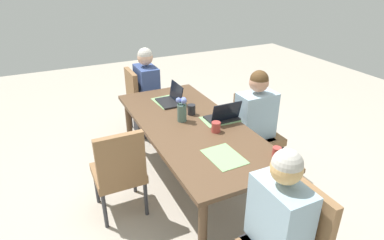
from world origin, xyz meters
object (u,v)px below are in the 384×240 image
at_px(chair_near_right_near, 119,169).
at_px(coffee_mug_near_left, 216,127).
at_px(chair_far_left_mid, 255,128).
at_px(person_head_right_left_far, 276,236).
at_px(chair_head_left_left_near, 141,98).
at_px(coffee_mug_near_right, 277,152).
at_px(laptop_head_left_left_near, 171,99).
at_px(coffee_mug_centre_left, 191,110).
at_px(dining_table, 192,131).
at_px(person_head_left_left_near, 148,97).
at_px(flower_vase, 182,110).
at_px(person_far_left_mid, 254,130).
at_px(laptop_far_left_mid, 223,116).

bearing_deg(chair_near_right_near, coffee_mug_near_left, 82.34).
relative_size(chair_far_left_mid, person_head_right_left_far, 0.75).
bearing_deg(chair_far_left_mid, chair_head_left_left_near, -147.68).
bearing_deg(coffee_mug_near_right, chair_head_left_left_near, -168.24).
distance_m(laptop_head_left_left_near, coffee_mug_near_right, 1.45).
bearing_deg(coffee_mug_centre_left, chair_far_left_mid, 74.53).
bearing_deg(coffee_mug_near_left, coffee_mug_centre_left, -174.87).
distance_m(dining_table, person_head_right_left_far, 1.37).
xyz_separation_m(person_head_left_left_near, flower_vase, (1.23, -0.04, 0.33)).
relative_size(chair_far_left_mid, coffee_mug_near_right, 11.05).
xyz_separation_m(coffee_mug_near_right, coffee_mug_centre_left, (-1.04, -0.28, 0.01)).
height_order(chair_head_left_left_near, coffee_mug_near_left, chair_head_left_left_near).
bearing_deg(flower_vase, person_far_left_mid, 77.95).
bearing_deg(coffee_mug_centre_left, laptop_head_left_left_near, -168.62).
bearing_deg(person_far_left_mid, flower_vase, -102.05).
bearing_deg(person_head_left_left_near, person_far_left_mid, 27.91).
height_order(person_head_right_left_far, chair_near_right_near, person_head_right_left_far).
bearing_deg(laptop_far_left_mid, person_far_left_mid, 89.82).
height_order(coffee_mug_near_left, coffee_mug_near_right, coffee_mug_near_left).
distance_m(chair_far_left_mid, coffee_mug_centre_left, 0.77).
relative_size(chair_far_left_mid, chair_near_right_near, 1.00).
bearing_deg(coffee_mug_centre_left, person_head_left_left_near, -174.40).
distance_m(person_head_left_left_near, chair_near_right_near, 1.64).
xyz_separation_m(person_far_left_mid, coffee_mug_centre_left, (-0.27, -0.63, 0.26)).
relative_size(flower_vase, laptop_head_left_left_near, 0.80).
xyz_separation_m(person_far_left_mid, flower_vase, (-0.17, -0.78, 0.33)).
bearing_deg(laptop_far_left_mid, flower_vase, -113.67).
xyz_separation_m(dining_table, chair_head_left_left_near, (-1.41, -0.09, -0.16)).
height_order(person_head_left_left_near, person_head_right_left_far, same).
bearing_deg(dining_table, coffee_mug_centre_left, 155.69).
height_order(dining_table, chair_near_right_near, chair_near_right_near).
relative_size(chair_far_left_mid, coffee_mug_centre_left, 8.46).
height_order(person_head_left_left_near, flower_vase, person_head_left_left_near).
distance_m(flower_vase, coffee_mug_near_right, 1.03).
bearing_deg(flower_vase, person_head_left_left_near, 178.14).
bearing_deg(laptop_head_left_left_near, laptop_far_left_mid, 25.28).
height_order(person_head_left_left_near, coffee_mug_near_left, person_head_left_left_near).
relative_size(person_head_left_left_near, coffee_mug_near_left, 12.15).
height_order(person_far_left_mid, laptop_far_left_mid, person_far_left_mid).
xyz_separation_m(laptop_far_left_mid, coffee_mug_near_right, (0.77, 0.05, -0.00)).
xyz_separation_m(person_far_left_mid, coffee_mug_near_left, (0.18, -0.59, 0.25)).
relative_size(laptop_far_left_mid, coffee_mug_near_left, 3.25).
bearing_deg(person_head_right_left_far, laptop_head_left_left_near, 178.38).
bearing_deg(laptop_far_left_mid, coffee_mug_centre_left, -139.44).
height_order(chair_near_right_near, flower_vase, flower_vase).
bearing_deg(coffee_mug_near_right, laptop_head_left_left_near, -165.93).
relative_size(person_head_left_left_near, coffee_mug_near_right, 14.67).
distance_m(person_head_left_left_near, flower_vase, 1.28).
xyz_separation_m(chair_head_left_left_near, person_head_left_left_near, (0.06, 0.07, 0.03)).
height_order(flower_vase, laptop_head_left_left_near, flower_vase).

